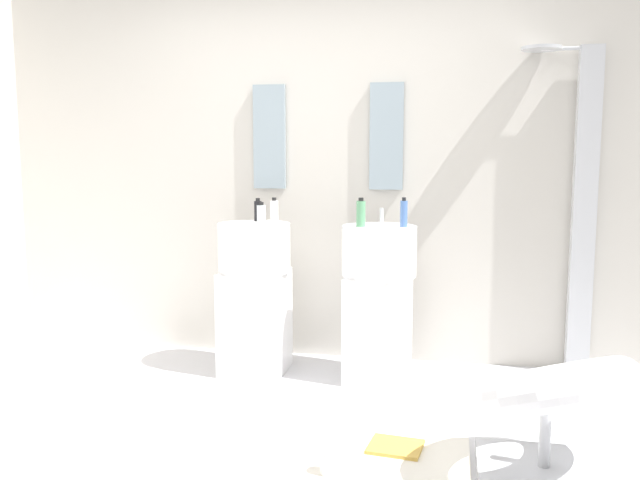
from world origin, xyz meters
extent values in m
cube|color=silver|center=(0.00, 0.00, -0.02)|extent=(4.80, 3.60, 0.04)
cube|color=beige|center=(0.00, 1.65, 1.30)|extent=(4.80, 0.10, 2.60)
cube|color=white|center=(-0.40, 1.18, 0.33)|extent=(0.40, 0.40, 0.66)
cylinder|color=white|center=(-0.40, 1.18, 0.81)|extent=(0.46, 0.46, 0.31)
cylinder|color=#B7BABF|center=(-0.40, 1.31, 1.01)|extent=(0.02, 0.02, 0.10)
cube|color=white|center=(0.40, 1.18, 0.33)|extent=(0.40, 0.40, 0.66)
cylinder|color=white|center=(0.40, 1.18, 0.81)|extent=(0.46, 0.46, 0.31)
cylinder|color=#B7BABF|center=(0.40, 1.31, 1.01)|extent=(0.02, 0.02, 0.10)
cube|color=#8C9EA8|center=(-0.40, 1.58, 1.51)|extent=(0.22, 0.03, 0.69)
cube|color=#8C9EA8|center=(0.40, 1.58, 1.51)|extent=(0.22, 0.03, 0.69)
cube|color=#B7BABF|center=(1.64, 1.53, 1.02)|extent=(0.14, 0.08, 2.05)
cylinder|color=#B7BABF|center=(1.49, 1.51, 2.03)|extent=(0.30, 0.02, 0.02)
cylinder|color=#B7BABF|center=(1.34, 1.48, 2.03)|extent=(0.24, 0.24, 0.02)
cube|color=#B7BABF|center=(1.24, 0.00, 0.03)|extent=(0.56, 0.50, 0.06)
cylinder|color=#B7BABF|center=(1.24, 0.00, 0.20)|extent=(0.05, 0.05, 0.34)
torus|color=white|center=(1.24, 0.00, 0.40)|extent=(1.08, 1.08, 0.49)
cube|color=white|center=(0.47, 0.00, 0.01)|extent=(0.93, 0.70, 0.01)
cube|color=gold|center=(0.59, 0.16, 0.02)|extent=(0.27, 0.24, 0.02)
cylinder|color=white|center=(0.33, -0.14, 0.06)|extent=(0.09, 0.09, 0.10)
cylinder|color=black|center=(-0.41, 1.33, 1.03)|extent=(0.05, 0.05, 0.13)
cylinder|color=black|center=(-0.41, 1.33, 1.10)|extent=(0.03, 0.03, 0.02)
cylinder|color=#59996B|center=(0.29, 1.12, 1.04)|extent=(0.06, 0.06, 0.16)
cylinder|color=black|center=(0.29, 1.12, 1.13)|extent=(0.03, 0.03, 0.02)
cylinder|color=silver|center=(-0.39, 1.32, 1.01)|extent=(0.06, 0.06, 0.10)
cylinder|color=black|center=(-0.39, 1.32, 1.08)|extent=(0.03, 0.03, 0.02)
cylinder|color=#4C72B7|center=(0.55, 1.15, 1.04)|extent=(0.04, 0.04, 0.16)
cylinder|color=black|center=(0.55, 1.15, 1.13)|extent=(0.02, 0.02, 0.02)
cylinder|color=white|center=(-0.27, 1.22, 1.03)|extent=(0.05, 0.05, 0.14)
cylinder|color=black|center=(-0.27, 1.22, 1.11)|extent=(0.03, 0.03, 0.02)
camera|label=1|loc=(0.81, -2.91, 1.41)|focal=38.06mm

